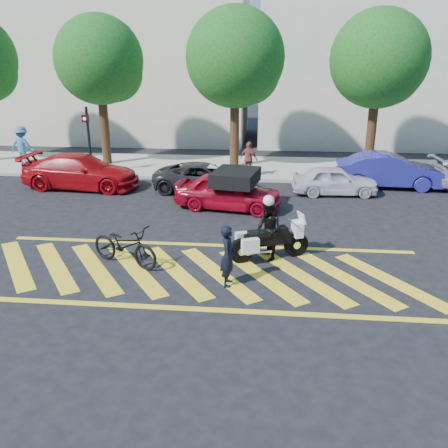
# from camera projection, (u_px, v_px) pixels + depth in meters

# --- Properties ---
(ground) EXTENTS (90.00, 90.00, 0.00)m
(ground) POSITION_uv_depth(u_px,v_px,m) (199.00, 272.00, 12.43)
(ground) COLOR black
(ground) RESTS_ON ground
(sidewalk) EXTENTS (60.00, 5.00, 0.15)m
(sidewalk) POSITION_uv_depth(u_px,v_px,m) (234.00, 167.00, 23.65)
(sidewalk) COLOR #9E998E
(sidewalk) RESTS_ON ground
(crosswalk) EXTENTS (12.33, 4.00, 0.01)m
(crosswalk) POSITION_uv_depth(u_px,v_px,m) (197.00, 272.00, 12.43)
(crosswalk) COLOR yellow
(crosswalk) RESTS_ON ground
(building_left) EXTENTS (16.00, 8.00, 10.00)m
(building_left) POSITION_uv_depth(u_px,v_px,m) (124.00, 61.00, 31.16)
(building_left) COLOR beige
(building_left) RESTS_ON ground
(building_right) EXTENTS (16.00, 8.00, 11.00)m
(building_right) POSITION_uv_depth(u_px,v_px,m) (390.00, 53.00, 29.42)
(building_right) COLOR beige
(building_right) RESTS_ON ground
(tree_left) EXTENTS (4.20, 4.20, 7.26)m
(tree_left) POSITION_uv_depth(u_px,v_px,m) (102.00, 63.00, 22.64)
(tree_left) COLOR black
(tree_left) RESTS_ON ground
(tree_center) EXTENTS (4.60, 4.60, 7.56)m
(tree_center) POSITION_uv_depth(u_px,v_px,m) (238.00, 61.00, 22.00)
(tree_center) COLOR black
(tree_center) RESTS_ON ground
(tree_right) EXTENTS (4.40, 4.40, 7.41)m
(tree_right) POSITION_uv_depth(u_px,v_px,m) (381.00, 63.00, 21.42)
(tree_right) COLOR black
(tree_right) RESTS_ON ground
(signal_pole) EXTENTS (0.28, 0.43, 3.20)m
(signal_pole) POSITION_uv_depth(u_px,v_px,m) (88.00, 136.00, 21.51)
(signal_pole) COLOR black
(signal_pole) RESTS_ON ground
(officer_bike) EXTENTS (0.37, 0.57, 1.55)m
(officer_bike) POSITION_uv_depth(u_px,v_px,m) (228.00, 256.00, 11.51)
(officer_bike) COLOR black
(officer_bike) RESTS_ON ground
(bicycle) EXTENTS (2.25, 1.54, 1.12)m
(bicycle) POSITION_uv_depth(u_px,v_px,m) (125.00, 245.00, 12.72)
(bicycle) COLOR black
(bicycle) RESTS_ON ground
(police_motorcycle) EXTENTS (2.21, 1.22, 1.02)m
(police_motorcycle) POSITION_uv_depth(u_px,v_px,m) (268.00, 241.00, 13.04)
(police_motorcycle) COLOR black
(police_motorcycle) RESTS_ON ground
(officer_moto) EXTENTS (0.91, 1.01, 1.71)m
(officer_moto) POSITION_uv_depth(u_px,v_px,m) (268.00, 230.00, 12.96)
(officer_moto) COLOR black
(officer_moto) RESTS_ON ground
(red_convertible) EXTENTS (4.12, 2.23, 1.33)m
(red_convertible) POSITION_uv_depth(u_px,v_px,m) (228.00, 191.00, 17.35)
(red_convertible) COLOR #9E071B
(red_convertible) RESTS_ON ground
(parked_left) EXTENTS (5.06, 2.33, 1.43)m
(parked_left) POSITION_uv_depth(u_px,v_px,m) (81.00, 171.00, 20.07)
(parked_left) COLOR #A20A10
(parked_left) RESTS_ON ground
(parked_mid_left) EXTENTS (4.27, 2.06, 1.17)m
(parked_mid_left) POSITION_uv_depth(u_px,v_px,m) (205.00, 177.00, 19.62)
(parked_mid_left) COLOR black
(parked_mid_left) RESTS_ON ground
(parked_mid_right) EXTENTS (3.49, 1.56, 1.17)m
(parked_mid_right) POSITION_uv_depth(u_px,v_px,m) (335.00, 180.00, 19.18)
(parked_mid_right) COLOR silver
(parked_mid_right) RESTS_ON ground
(parked_right) EXTENTS (4.49, 1.79, 1.45)m
(parked_right) POSITION_uv_depth(u_px,v_px,m) (389.00, 171.00, 20.18)
(parked_right) COLOR navy
(parked_right) RESTS_ON ground
(pedestrian_left) EXTENTS (1.30, 0.81, 1.94)m
(pedestrian_left) POSITION_uv_depth(u_px,v_px,m) (23.00, 146.00, 23.47)
(pedestrian_left) COLOR teal
(pedestrian_left) RESTS_ON sidewalk
(pedestrian_right) EXTENTS (0.98, 0.82, 1.57)m
(pedestrian_right) POSITION_uv_depth(u_px,v_px,m) (249.00, 159.00, 21.41)
(pedestrian_right) COLOR #914742
(pedestrian_right) RESTS_ON sidewalk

